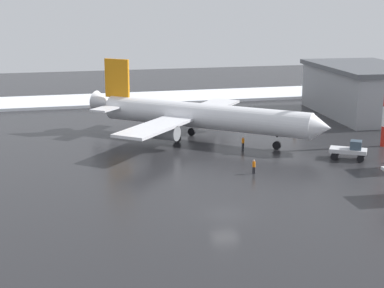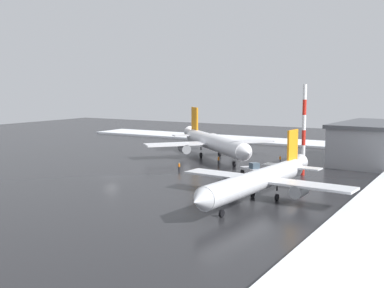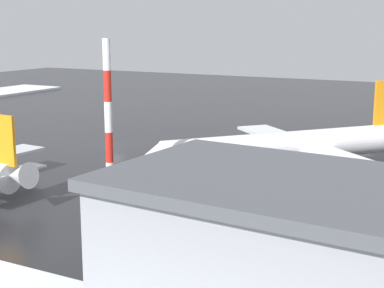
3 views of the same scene
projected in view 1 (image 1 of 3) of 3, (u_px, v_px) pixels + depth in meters
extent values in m
plane|color=#232326|center=(225.00, 214.00, 56.08)|extent=(240.00, 240.00, 0.00)
cube|color=white|center=(128.00, 99.00, 119.16)|extent=(14.00, 116.00, 0.55)
cylinder|color=white|center=(204.00, 116.00, 84.06)|extent=(23.34, 26.23, 3.58)
cone|color=white|center=(322.00, 127.00, 76.58)|extent=(4.22, 4.13, 3.40)
cone|color=white|center=(104.00, 102.00, 91.49)|extent=(4.76, 4.83, 3.48)
cube|color=white|center=(210.00, 107.00, 93.00)|extent=(13.38, 12.45, 0.38)
cylinder|color=gray|center=(207.00, 116.00, 91.20)|extent=(3.93, 4.08, 2.10)
cube|color=white|center=(154.00, 127.00, 78.05)|extent=(13.38, 12.45, 0.38)
cylinder|color=gray|center=(166.00, 132.00, 79.90)|extent=(3.93, 4.08, 2.10)
cube|color=orange|center=(117.00, 78.00, 89.45)|extent=(3.04, 3.43, 5.89)
cube|color=white|center=(130.00, 102.00, 93.07)|extent=(5.61, 5.37, 0.25)
cube|color=white|center=(107.00, 108.00, 87.61)|extent=(5.61, 5.37, 0.25)
cylinder|color=black|center=(277.00, 134.00, 79.59)|extent=(0.25, 0.25, 0.74)
cylinder|color=black|center=(277.00, 145.00, 79.95)|extent=(1.04, 1.12, 1.16)
cylinder|color=black|center=(192.00, 122.00, 87.83)|extent=(0.25, 0.25, 0.74)
cylinder|color=black|center=(192.00, 132.00, 88.20)|extent=(1.04, 1.12, 1.16)
cylinder|color=black|center=(177.00, 128.00, 83.82)|extent=(0.25, 0.25, 0.74)
cylinder|color=black|center=(177.00, 138.00, 84.19)|extent=(1.04, 1.12, 1.16)
cube|color=silver|center=(348.00, 150.00, 74.96)|extent=(4.34, 5.06, 0.50)
cube|color=#3F5160|center=(356.00, 145.00, 74.48)|extent=(2.02, 1.99, 1.10)
cylinder|color=black|center=(361.00, 155.00, 75.53)|extent=(0.76, 0.93, 0.90)
cylinder|color=black|center=(360.00, 159.00, 73.71)|extent=(0.76, 0.93, 0.90)
cylinder|color=black|center=(336.00, 153.00, 76.54)|extent=(0.76, 0.93, 0.90)
cylinder|color=black|center=(334.00, 157.00, 74.72)|extent=(0.76, 0.93, 0.90)
cylinder|color=black|center=(294.00, 130.00, 90.04)|extent=(0.16, 0.16, 0.85)
cylinder|color=black|center=(295.00, 130.00, 89.89)|extent=(0.16, 0.16, 0.85)
cylinder|color=orange|center=(295.00, 125.00, 89.79)|extent=(0.36, 0.36, 0.62)
sphere|color=tan|center=(295.00, 123.00, 89.69)|extent=(0.24, 0.24, 0.24)
cylinder|color=black|center=(254.00, 170.00, 68.84)|extent=(0.16, 0.16, 0.85)
cylinder|color=black|center=(253.00, 171.00, 68.74)|extent=(0.16, 0.16, 0.85)
cylinder|color=orange|center=(254.00, 164.00, 68.61)|extent=(0.36, 0.36, 0.62)
sphere|color=tan|center=(254.00, 161.00, 68.51)|extent=(0.24, 0.24, 0.24)
cylinder|color=black|center=(242.00, 146.00, 80.21)|extent=(0.16, 0.16, 0.85)
cylinder|color=black|center=(244.00, 146.00, 80.30)|extent=(0.16, 0.16, 0.85)
cylinder|color=orange|center=(243.00, 141.00, 80.08)|extent=(0.36, 0.36, 0.62)
sphere|color=tan|center=(243.00, 138.00, 79.98)|extent=(0.24, 0.24, 0.24)
cylinder|color=red|center=(383.00, 136.00, 81.58)|extent=(0.70, 0.70, 2.82)
cube|color=gray|center=(364.00, 93.00, 103.18)|extent=(24.91, 15.63, 8.00)
cube|color=#4C4F54|center=(366.00, 67.00, 102.13)|extent=(25.98, 16.70, 0.80)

